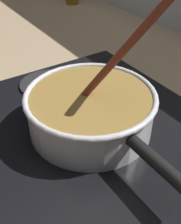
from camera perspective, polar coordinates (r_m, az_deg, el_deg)
name	(u,v)px	position (r m, az deg, el deg)	size (l,w,h in m)	color
hob_plate	(90,129)	(0.58, 0.00, -3.50)	(0.56, 0.48, 0.01)	black
burner_ring	(90,126)	(0.58, 0.00, -2.75)	(0.20, 0.20, 0.01)	#592D0C
spare_burner	(47,84)	(0.72, -8.67, 5.66)	(0.14, 0.14, 0.01)	#262628
cooking_pan	(91,110)	(0.55, 0.10, 0.40)	(0.38, 0.25, 0.29)	silver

